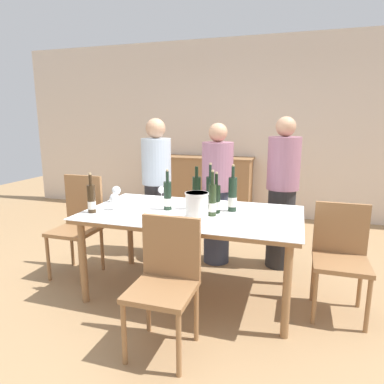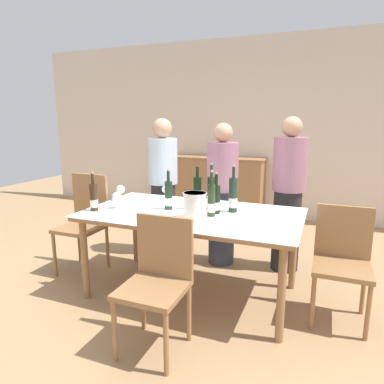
% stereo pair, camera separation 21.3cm
% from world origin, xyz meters
% --- Properties ---
extents(ground_plane, '(12.00, 12.00, 0.00)m').
position_xyz_m(ground_plane, '(0.00, 0.00, 0.00)').
color(ground_plane, '#A37F56').
extents(back_wall, '(8.00, 0.10, 2.80)m').
position_xyz_m(back_wall, '(0.00, 2.85, 1.40)').
color(back_wall, beige).
rests_on(back_wall, ground_plane).
extents(sideboard_cabinet, '(1.56, 0.46, 0.97)m').
position_xyz_m(sideboard_cabinet, '(-0.59, 2.56, 0.48)').
color(sideboard_cabinet, '#996B42').
rests_on(sideboard_cabinet, ground_plane).
extents(dining_table, '(1.86, 1.04, 0.76)m').
position_xyz_m(dining_table, '(0.00, 0.00, 0.70)').
color(dining_table, '#996B42').
rests_on(dining_table, ground_plane).
extents(ice_bucket, '(0.19, 0.19, 0.22)m').
position_xyz_m(ice_bucket, '(0.10, -0.19, 0.88)').
color(ice_bucket, white).
rests_on(ice_bucket, dining_table).
extents(wine_bottle_0, '(0.07, 0.07, 0.42)m').
position_xyz_m(wine_bottle_0, '(0.12, 0.17, 0.90)').
color(wine_bottle_0, '#1E3323').
rests_on(wine_bottle_0, dining_table).
extents(wine_bottle_1, '(0.08, 0.08, 0.41)m').
position_xyz_m(wine_bottle_1, '(0.33, 0.14, 0.90)').
color(wine_bottle_1, '#1E3323').
rests_on(wine_bottle_1, dining_table).
extents(wine_bottle_2, '(0.07, 0.07, 0.36)m').
position_xyz_m(wine_bottle_2, '(0.20, 0.04, 0.88)').
color(wine_bottle_2, black).
rests_on(wine_bottle_2, dining_table).
extents(wine_bottle_3, '(0.07, 0.07, 0.39)m').
position_xyz_m(wine_bottle_3, '(0.19, -0.05, 0.89)').
color(wine_bottle_3, '#28381E').
rests_on(wine_bottle_3, dining_table).
extents(wine_bottle_4, '(0.07, 0.07, 0.35)m').
position_xyz_m(wine_bottle_4, '(-0.82, -0.27, 0.88)').
color(wine_bottle_4, '#332314').
rests_on(wine_bottle_4, dining_table).
extents(wine_bottle_5, '(0.07, 0.07, 0.36)m').
position_xyz_m(wine_bottle_5, '(-0.23, 0.02, 0.88)').
color(wine_bottle_5, '#1E3323').
rests_on(wine_bottle_5, dining_table).
extents(wine_bottle_6, '(0.08, 0.08, 0.39)m').
position_xyz_m(wine_bottle_6, '(0.01, 0.10, 0.90)').
color(wine_bottle_6, black).
rests_on(wine_bottle_6, dining_table).
extents(wine_glass_0, '(0.09, 0.09, 0.15)m').
position_xyz_m(wine_glass_0, '(-0.68, -0.13, 0.86)').
color(wine_glass_0, white).
rests_on(wine_glass_0, dining_table).
extents(wine_glass_1, '(0.09, 0.09, 0.16)m').
position_xyz_m(wine_glass_1, '(-0.82, 0.14, 0.87)').
color(wine_glass_1, white).
rests_on(wine_glass_1, dining_table).
extents(wine_glass_2, '(0.07, 0.07, 0.13)m').
position_xyz_m(wine_glass_2, '(-0.44, 0.38, 0.85)').
color(wine_glass_2, white).
rests_on(wine_glass_2, dining_table).
extents(chair_right_end, '(0.42, 0.42, 0.89)m').
position_xyz_m(chair_right_end, '(1.23, 0.08, 0.52)').
color(chair_right_end, '#996B42').
rests_on(chair_right_end, ground_plane).
extents(chair_left_end, '(0.42, 0.42, 1.00)m').
position_xyz_m(chair_left_end, '(-1.23, 0.09, 0.57)').
color(chair_left_end, '#996B42').
rests_on(chair_left_end, ground_plane).
extents(chair_near_front, '(0.42, 0.42, 0.91)m').
position_xyz_m(chair_near_front, '(0.05, -0.75, 0.52)').
color(chair_near_front, '#996B42').
rests_on(chair_near_front, ground_plane).
extents(person_host, '(0.33, 0.33, 1.57)m').
position_xyz_m(person_host, '(-0.66, 0.77, 0.79)').
color(person_host, '#2D2D33').
rests_on(person_host, ground_plane).
extents(person_guest_left, '(0.33, 0.33, 1.52)m').
position_xyz_m(person_guest_left, '(0.04, 0.76, 0.76)').
color(person_guest_left, '#383F56').
rests_on(person_guest_left, ground_plane).
extents(person_guest_right, '(0.33, 0.33, 1.58)m').
position_xyz_m(person_guest_right, '(0.72, 0.85, 0.79)').
color(person_guest_right, '#262628').
rests_on(person_guest_right, ground_plane).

